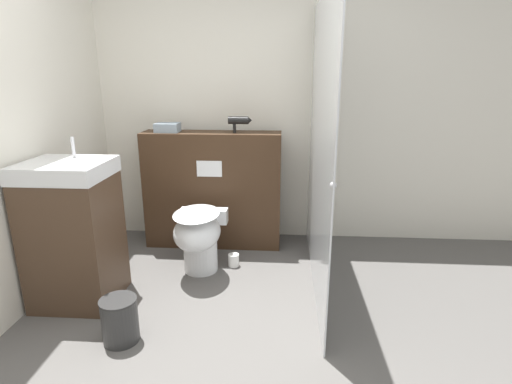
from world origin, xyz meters
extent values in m
cube|color=silver|center=(0.00, 2.12, 1.25)|extent=(8.00, 0.06, 2.50)
cube|color=#3D2819|center=(-0.29, 1.84, 0.53)|extent=(1.24, 0.30, 1.06)
cube|color=white|center=(-0.29, 1.69, 0.76)|extent=(0.22, 0.01, 0.14)
cube|color=silver|center=(0.60, 1.19, 1.05)|extent=(0.01, 1.81, 2.11)
sphere|color=#B2B2B7|center=(0.60, 0.31, 1.01)|extent=(0.04, 0.04, 0.04)
cylinder|color=white|center=(-0.31, 1.29, 0.17)|extent=(0.27, 0.27, 0.34)
ellipsoid|color=white|center=(-0.31, 1.21, 0.37)|extent=(0.36, 0.49, 0.28)
ellipsoid|color=white|center=(-0.31, 1.21, 0.52)|extent=(0.35, 0.48, 0.02)
cube|color=white|center=(-0.31, 1.48, 0.40)|extent=(0.40, 0.12, 0.12)
cube|color=#473323|center=(-1.08, 0.80, 0.45)|extent=(0.53, 0.49, 0.90)
cube|color=white|center=(-1.08, 0.80, 0.95)|extent=(0.54, 0.50, 0.11)
cylinder|color=silver|center=(-1.08, 0.94, 1.07)|extent=(0.02, 0.02, 0.14)
cylinder|color=black|center=(-0.05, 1.82, 1.17)|extent=(0.18, 0.07, 0.07)
cone|color=black|center=(0.06, 1.82, 1.17)|extent=(0.03, 0.06, 0.06)
cylinder|color=black|center=(-0.08, 1.82, 1.11)|extent=(0.03, 0.03, 0.10)
cube|color=#8C9EAD|center=(-0.68, 1.82, 1.10)|extent=(0.21, 0.16, 0.08)
cylinder|color=white|center=(-0.05, 1.38, 0.05)|extent=(0.09, 0.09, 0.10)
cylinder|color=#2D2D2D|center=(-0.61, 0.36, 0.13)|extent=(0.21, 0.21, 0.27)
cylinder|color=#2D2D2D|center=(-0.61, 0.36, 0.27)|extent=(0.22, 0.22, 0.01)
camera|label=1|loc=(0.35, -1.65, 1.55)|focal=28.00mm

